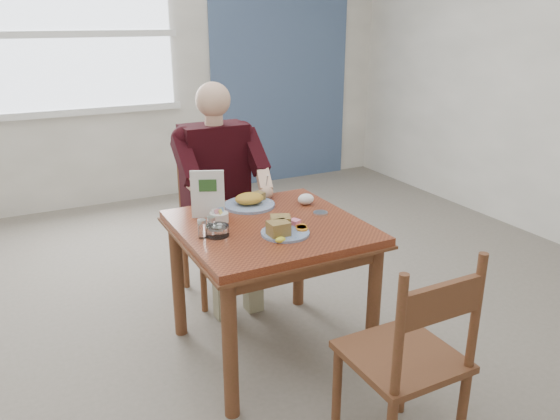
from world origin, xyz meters
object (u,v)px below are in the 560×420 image
near_plate (283,228)px  far_plate (250,201)px  diner (219,178)px  chair_far (216,223)px  table (270,244)px  chair_near (409,360)px

near_plate → far_plate: 0.45m
diner → chair_far: bearing=90.0°
table → far_plate: 0.33m
far_plate → chair_near: bearing=-84.5°
diner → near_plate: size_ratio=5.14×
diner → near_plate: 0.86m
near_plate → far_plate: (0.03, 0.45, -0.00)m
diner → near_plate: diner is taller
table → diner: (0.00, 0.71, 0.17)m
near_plate → chair_far: bearing=89.7°
diner → chair_near: bearing=-85.1°
chair_near → near_plate: 0.86m
diner → far_plate: size_ratio=3.92×
table → diner: size_ratio=0.66×
table → diner: bearing=90.0°
diner → table: bearing=-90.0°
chair_far → diner: (0.00, -0.09, 0.33)m
chair_near → table: bearing=98.5°
chair_far → diner: bearing=-90.0°
chair_far → far_plate: size_ratio=2.69×
table → chair_far: 0.81m
table → chair_far: chair_far is taller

